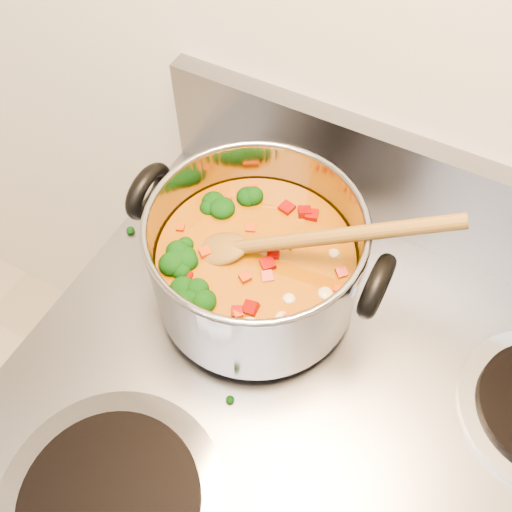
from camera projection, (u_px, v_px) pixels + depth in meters
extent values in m
cube|color=gray|center=(448.00, 206.00, 0.72)|extent=(0.79, 0.03, 0.16)
cylinder|color=#A5A5AD|center=(111.00, 504.00, 0.59)|extent=(0.24, 0.24, 0.01)
cylinder|color=black|center=(110.00, 502.00, 0.58)|extent=(0.19, 0.19, 0.01)
cylinder|color=#A5A5AD|center=(254.00, 278.00, 0.75)|extent=(0.20, 0.20, 0.01)
cylinder|color=black|center=(254.00, 275.00, 0.74)|extent=(0.16, 0.16, 0.01)
cylinder|color=gray|center=(256.00, 259.00, 0.67)|extent=(0.25, 0.25, 0.13)
torus|color=gray|center=(256.00, 224.00, 0.61)|extent=(0.25, 0.25, 0.01)
cylinder|color=#9A640E|center=(256.00, 271.00, 0.69)|extent=(0.23, 0.23, 0.08)
torus|color=black|center=(149.00, 191.00, 0.67)|extent=(0.02, 0.08, 0.08)
torus|color=black|center=(377.00, 286.00, 0.59)|extent=(0.02, 0.08, 0.08)
ellipsoid|color=black|center=(259.00, 233.00, 0.67)|extent=(0.04, 0.04, 0.03)
ellipsoid|color=black|center=(217.00, 229.00, 0.68)|extent=(0.04, 0.04, 0.03)
ellipsoid|color=black|center=(288.00, 266.00, 0.65)|extent=(0.04, 0.04, 0.03)
ellipsoid|color=black|center=(279.00, 252.00, 0.66)|extent=(0.04, 0.04, 0.03)
ellipsoid|color=black|center=(184.00, 247.00, 0.66)|extent=(0.04, 0.04, 0.03)
ellipsoid|color=black|center=(245.00, 285.00, 0.63)|extent=(0.04, 0.04, 0.03)
ellipsoid|color=black|center=(266.00, 266.00, 0.65)|extent=(0.04, 0.04, 0.03)
ellipsoid|color=#8B050A|center=(320.00, 292.00, 0.63)|extent=(0.01, 0.01, 0.01)
ellipsoid|color=#8B050A|center=(211.00, 208.00, 0.70)|extent=(0.01, 0.01, 0.01)
ellipsoid|color=#8B050A|center=(201.00, 270.00, 0.64)|extent=(0.01, 0.01, 0.01)
ellipsoid|color=#8B050A|center=(218.00, 220.00, 0.68)|extent=(0.01, 0.01, 0.01)
ellipsoid|color=#8B050A|center=(228.00, 198.00, 0.70)|extent=(0.01, 0.01, 0.01)
ellipsoid|color=#8B050A|center=(186.00, 238.00, 0.67)|extent=(0.01, 0.01, 0.01)
ellipsoid|color=#8B050A|center=(259.00, 255.00, 0.66)|extent=(0.01, 0.01, 0.01)
ellipsoid|color=#8B050A|center=(190.00, 262.00, 0.65)|extent=(0.01, 0.01, 0.01)
ellipsoid|color=#8B050A|center=(217.00, 263.00, 0.65)|extent=(0.01, 0.01, 0.01)
ellipsoid|color=#8B050A|center=(206.00, 265.00, 0.65)|extent=(0.01, 0.01, 0.01)
ellipsoid|color=#8B050A|center=(224.00, 238.00, 0.67)|extent=(0.01, 0.01, 0.01)
ellipsoid|color=#8B050A|center=(225.00, 238.00, 0.67)|extent=(0.01, 0.01, 0.01)
ellipsoid|color=#8B050A|center=(254.00, 280.00, 0.64)|extent=(0.01, 0.01, 0.01)
ellipsoid|color=#8B050A|center=(245.00, 239.00, 0.67)|extent=(0.01, 0.01, 0.01)
ellipsoid|color=#AD3609|center=(230.00, 300.00, 0.62)|extent=(0.01, 0.01, 0.01)
ellipsoid|color=#AD3609|center=(221.00, 198.00, 0.71)|extent=(0.01, 0.01, 0.01)
ellipsoid|color=#AD3609|center=(274.00, 215.00, 0.69)|extent=(0.01, 0.01, 0.01)
ellipsoid|color=#AD3609|center=(210.00, 315.00, 0.61)|extent=(0.01, 0.01, 0.01)
ellipsoid|color=#AD3609|center=(179.00, 246.00, 0.66)|extent=(0.01, 0.01, 0.01)
ellipsoid|color=#AD3609|center=(244.00, 206.00, 0.70)|extent=(0.01, 0.01, 0.01)
ellipsoid|color=#AD3609|center=(302.00, 263.00, 0.65)|extent=(0.01, 0.01, 0.01)
ellipsoid|color=#AD3609|center=(206.00, 271.00, 0.64)|extent=(0.01, 0.01, 0.01)
ellipsoid|color=#AD3609|center=(288.00, 233.00, 0.67)|extent=(0.01, 0.01, 0.01)
ellipsoid|color=#AD3609|center=(304.00, 227.00, 0.68)|extent=(0.01, 0.01, 0.01)
ellipsoid|color=#AD3609|center=(296.00, 200.00, 0.70)|extent=(0.01, 0.01, 0.01)
ellipsoid|color=#AD3609|center=(276.00, 259.00, 0.65)|extent=(0.01, 0.01, 0.01)
ellipsoid|color=#C5B188|center=(188.00, 291.00, 0.63)|extent=(0.02, 0.02, 0.01)
ellipsoid|color=#C5B188|center=(269.00, 196.00, 0.71)|extent=(0.02, 0.02, 0.01)
ellipsoid|color=#C5B188|center=(195.00, 239.00, 0.67)|extent=(0.02, 0.02, 0.01)
ellipsoid|color=#C5B188|center=(328.00, 244.00, 0.67)|extent=(0.02, 0.02, 0.01)
ellipsoid|color=#C5B188|center=(241.00, 241.00, 0.67)|extent=(0.02, 0.02, 0.01)
ellipsoid|color=#C5B188|center=(246.00, 227.00, 0.68)|extent=(0.02, 0.02, 0.01)
ellipsoid|color=brown|center=(218.00, 250.00, 0.66)|extent=(0.09, 0.07, 0.05)
cylinder|color=brown|center=(333.00, 236.00, 0.61)|extent=(0.25, 0.11, 0.11)
ellipsoid|color=black|center=(145.00, 253.00, 0.77)|extent=(0.01, 0.01, 0.01)
ellipsoid|color=black|center=(141.00, 294.00, 0.73)|extent=(0.01, 0.01, 0.01)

